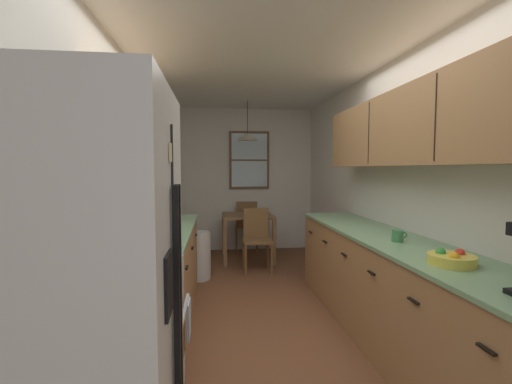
{
  "coord_description": "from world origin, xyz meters",
  "views": [
    {
      "loc": [
        -0.46,
        -2.66,
        1.47
      ],
      "look_at": [
        0.02,
        1.41,
        1.2
      ],
      "focal_mm": 24.3,
      "sensor_mm": 36.0,
      "label": 1
    }
  ],
  "objects_px": {
    "microwave_over_range": "(100,134)",
    "mug_by_coffeemaker": "(398,236)",
    "storage_canister": "(139,236)",
    "dining_table": "(248,222)",
    "stove_range": "(126,338)",
    "dining_chair_near": "(257,236)",
    "dining_chair_far": "(247,223)",
    "fruit_bowl": "(452,259)",
    "trash_bin": "(198,256)",
    "refrigerator": "(86,319)"
  },
  "relations": [
    {
      "from": "stove_range",
      "to": "dining_chair_near",
      "type": "xyz_separation_m",
      "value": [
        1.12,
        2.84,
        0.03
      ]
    },
    {
      "from": "trash_bin",
      "to": "mug_by_coffeemaker",
      "type": "height_order",
      "value": "mug_by_coffeemaker"
    },
    {
      "from": "stove_range",
      "to": "storage_canister",
      "type": "distance_m",
      "value": 0.69
    },
    {
      "from": "dining_chair_near",
      "to": "stove_range",
      "type": "bearing_deg",
      "value": -111.58
    },
    {
      "from": "refrigerator",
      "to": "mug_by_coffeemaker",
      "type": "bearing_deg",
      "value": 31.24
    },
    {
      "from": "trash_bin",
      "to": "fruit_bowl",
      "type": "bearing_deg",
      "value": -58.98
    },
    {
      "from": "microwave_over_range",
      "to": "mug_by_coffeemaker",
      "type": "distance_m",
      "value": 2.24
    },
    {
      "from": "dining_chair_far",
      "to": "storage_canister",
      "type": "height_order",
      "value": "storage_canister"
    },
    {
      "from": "trash_bin",
      "to": "fruit_bowl",
      "type": "xyz_separation_m",
      "value": [
        1.64,
        -2.73,
        0.62
      ]
    },
    {
      "from": "microwave_over_range",
      "to": "storage_canister",
      "type": "height_order",
      "value": "microwave_over_range"
    },
    {
      "from": "dining_chair_near",
      "to": "trash_bin",
      "type": "distance_m",
      "value": 0.9
    },
    {
      "from": "microwave_over_range",
      "to": "mug_by_coffeemaker",
      "type": "relative_size",
      "value": 4.73
    },
    {
      "from": "dining_table",
      "to": "mug_by_coffeemaker",
      "type": "relative_size",
      "value": 6.39
    },
    {
      "from": "mug_by_coffeemaker",
      "to": "dining_chair_far",
      "type": "bearing_deg",
      "value": 103.71
    },
    {
      "from": "dining_table",
      "to": "mug_by_coffeemaker",
      "type": "distance_m",
      "value": 3.12
    },
    {
      "from": "stove_range",
      "to": "fruit_bowl",
      "type": "distance_m",
      "value": 2.0
    },
    {
      "from": "mug_by_coffeemaker",
      "to": "refrigerator",
      "type": "bearing_deg",
      "value": -148.76
    },
    {
      "from": "dining_table",
      "to": "fruit_bowl",
      "type": "bearing_deg",
      "value": -76.22
    },
    {
      "from": "dining_chair_far",
      "to": "refrigerator",
      "type": "bearing_deg",
      "value": -102.59
    },
    {
      "from": "dining_chair_near",
      "to": "trash_bin",
      "type": "relative_size",
      "value": 1.43
    },
    {
      "from": "dining_chair_far",
      "to": "dining_chair_near",
      "type": "bearing_deg",
      "value": -88.22
    },
    {
      "from": "trash_bin",
      "to": "fruit_bowl",
      "type": "height_order",
      "value": "fruit_bowl"
    },
    {
      "from": "fruit_bowl",
      "to": "storage_canister",
      "type": "bearing_deg",
      "value": 162.24
    },
    {
      "from": "dining_table",
      "to": "refrigerator",
      "type": "bearing_deg",
      "value": -103.83
    },
    {
      "from": "fruit_bowl",
      "to": "microwave_over_range",
      "type": "bearing_deg",
      "value": 174.94
    },
    {
      "from": "stove_range",
      "to": "trash_bin",
      "type": "bearing_deg",
      "value": 83.41
    },
    {
      "from": "dining_chair_near",
      "to": "fruit_bowl",
      "type": "bearing_deg",
      "value": -74.96
    },
    {
      "from": "microwave_over_range",
      "to": "dining_chair_far",
      "type": "height_order",
      "value": "microwave_over_range"
    },
    {
      "from": "trash_bin",
      "to": "microwave_over_range",
      "type": "bearing_deg",
      "value": -99.09
    },
    {
      "from": "mug_by_coffeemaker",
      "to": "storage_canister",
      "type": "bearing_deg",
      "value": -179.02
    },
    {
      "from": "dining_chair_far",
      "to": "mug_by_coffeemaker",
      "type": "relative_size",
      "value": 7.16
    },
    {
      "from": "dining_table",
      "to": "storage_canister",
      "type": "height_order",
      "value": "storage_canister"
    },
    {
      "from": "storage_canister",
      "to": "mug_by_coffeemaker",
      "type": "relative_size",
      "value": 1.6
    },
    {
      "from": "trash_bin",
      "to": "mug_by_coffeemaker",
      "type": "bearing_deg",
      "value": -51.3
    },
    {
      "from": "refrigerator",
      "to": "trash_bin",
      "type": "height_order",
      "value": "refrigerator"
    },
    {
      "from": "microwave_over_range",
      "to": "dining_table",
      "type": "distance_m",
      "value": 3.78
    },
    {
      "from": "refrigerator",
      "to": "trash_bin",
      "type": "bearing_deg",
      "value": 85.33
    },
    {
      "from": "dining_table",
      "to": "storage_canister",
      "type": "bearing_deg",
      "value": -109.34
    },
    {
      "from": "fruit_bowl",
      "to": "dining_chair_near",
      "type": "bearing_deg",
      "value": 105.04
    },
    {
      "from": "dining_chair_near",
      "to": "fruit_bowl",
      "type": "relative_size",
      "value": 3.33
    },
    {
      "from": "dining_chair_near",
      "to": "mug_by_coffeemaker",
      "type": "height_order",
      "value": "mug_by_coffeemaker"
    },
    {
      "from": "storage_canister",
      "to": "fruit_bowl",
      "type": "bearing_deg",
      "value": -17.76
    },
    {
      "from": "microwave_over_range",
      "to": "dining_chair_far",
      "type": "bearing_deg",
      "value": 73.46
    },
    {
      "from": "refrigerator",
      "to": "microwave_over_range",
      "type": "bearing_deg",
      "value": 101.57
    },
    {
      "from": "dining_chair_near",
      "to": "storage_canister",
      "type": "height_order",
      "value": "storage_canister"
    },
    {
      "from": "microwave_over_range",
      "to": "storage_canister",
      "type": "distance_m",
      "value": 0.81
    },
    {
      "from": "dining_table",
      "to": "mug_by_coffeemaker",
      "type": "height_order",
      "value": "mug_by_coffeemaker"
    },
    {
      "from": "microwave_over_range",
      "to": "dining_chair_far",
      "type": "xyz_separation_m",
      "value": [
        1.2,
        4.04,
        -1.17
      ]
    },
    {
      "from": "refrigerator",
      "to": "trash_bin",
      "type": "distance_m",
      "value": 3.31
    },
    {
      "from": "storage_canister",
      "to": "fruit_bowl",
      "type": "xyz_separation_m",
      "value": [
        1.94,
        -0.62,
        -0.06
      ]
    }
  ]
}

